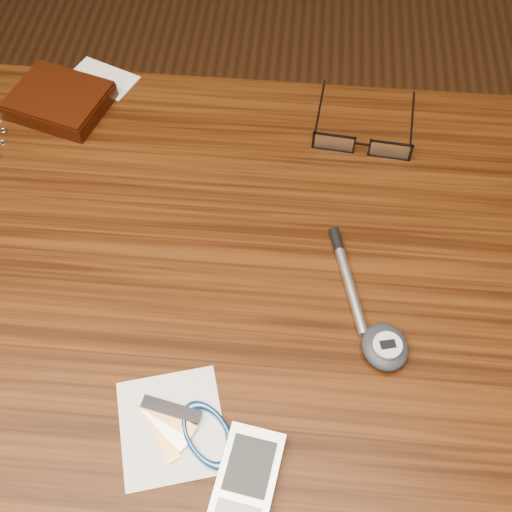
# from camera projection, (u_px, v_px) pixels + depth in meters

# --- Properties ---
(ground) EXTENTS (3.80, 3.80, 0.00)m
(ground) POSITION_uv_depth(u_px,v_px,m) (211.00, 473.00, 1.34)
(ground) COLOR #472814
(ground) RESTS_ON ground
(desk) EXTENTS (1.00, 0.70, 0.75)m
(desk) POSITION_uv_depth(u_px,v_px,m) (181.00, 330.00, 0.80)
(desk) COLOR #351908
(desk) RESTS_ON ground
(wallet_and_card) EXTENTS (0.17, 0.17, 0.03)m
(wallet_and_card) POSITION_uv_depth(u_px,v_px,m) (61.00, 100.00, 0.86)
(wallet_and_card) COLOR black
(wallet_and_card) RESTS_ON desk
(eyeglasses) EXTENTS (0.14, 0.14, 0.03)m
(eyeglasses) POSITION_uv_depth(u_px,v_px,m) (362.00, 143.00, 0.82)
(eyeglasses) COLOR black
(eyeglasses) RESTS_ON desk
(pda_phone) EXTENTS (0.07, 0.11, 0.02)m
(pda_phone) POSITION_uv_depth(u_px,v_px,m) (246.00, 481.00, 0.59)
(pda_phone) COLOR silver
(pda_phone) RESTS_ON desk
(pedometer) EXTENTS (0.06, 0.07, 0.02)m
(pedometer) POSITION_uv_depth(u_px,v_px,m) (385.00, 347.00, 0.66)
(pedometer) COLOR #21242C
(pedometer) RESTS_ON desk
(notepad_keys) EXTENTS (0.14, 0.13, 0.01)m
(notepad_keys) POSITION_uv_depth(u_px,v_px,m) (190.00, 430.00, 0.62)
(notepad_keys) COLOR white
(notepad_keys) RESTS_ON desk
(silver_pen) EXTENTS (0.05, 0.14, 0.01)m
(silver_pen) POSITION_uv_depth(u_px,v_px,m) (346.00, 271.00, 0.72)
(silver_pen) COLOR #B1B1B6
(silver_pen) RESTS_ON desk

